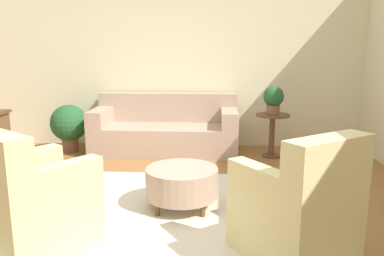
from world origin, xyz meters
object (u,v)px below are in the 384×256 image
at_px(potted_plant_on_side_table, 273,98).
at_px(potted_plant_floor, 69,124).
at_px(armchair_right, 300,210).
at_px(side_table, 272,128).
at_px(armchair_left, 31,204).
at_px(couch, 165,131).
at_px(ottoman_table, 182,182).

relative_size(potted_plant_on_side_table, potted_plant_floor, 0.56).
height_order(armchair_right, side_table, armchair_right).
relative_size(armchair_left, potted_plant_floor, 1.38).
relative_size(side_table, potted_plant_on_side_table, 1.58).
relative_size(couch, side_table, 3.42).
bearing_deg(armchair_left, potted_plant_floor, 106.10).
relative_size(couch, potted_plant_floor, 3.00).
bearing_deg(armchair_left, side_table, 51.22).
xyz_separation_m(armchair_left, armchair_right, (2.05, 0.00, 0.00)).
bearing_deg(side_table, armchair_left, -128.78).
xyz_separation_m(couch, armchair_left, (-0.65, -3.02, 0.06)).
bearing_deg(couch, armchair_left, -102.14).
xyz_separation_m(armchair_right, ottoman_table, (-0.96, 0.87, -0.11)).
bearing_deg(potted_plant_floor, potted_plant_on_side_table, -2.60).
height_order(couch, armchair_left, armchair_left).
relative_size(side_table, potted_plant_floor, 0.88).
xyz_separation_m(armchair_left, side_table, (2.26, 2.81, 0.05)).
bearing_deg(ottoman_table, side_table, 59.00).
relative_size(couch, armchair_right, 2.17).
height_order(couch, potted_plant_on_side_table, potted_plant_on_side_table).
xyz_separation_m(armchair_left, ottoman_table, (1.09, 0.87, -0.11)).
xyz_separation_m(ottoman_table, potted_plant_floor, (-1.95, 2.08, 0.16)).
bearing_deg(potted_plant_on_side_table, couch, 172.67).
bearing_deg(couch, armchair_right, -65.16).
xyz_separation_m(couch, potted_plant_floor, (-1.50, -0.07, 0.11)).
bearing_deg(potted_plant_floor, side_table, -2.60).
bearing_deg(potted_plant_on_side_table, armchair_right, -94.31).
xyz_separation_m(armchair_right, side_table, (0.21, 2.81, 0.05)).
xyz_separation_m(side_table, potted_plant_on_side_table, (0.00, 0.00, 0.44)).
bearing_deg(armchair_right, armchair_left, 180.00).
distance_m(armchair_left, potted_plant_on_side_table, 3.64).
relative_size(armchair_left, side_table, 1.58).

